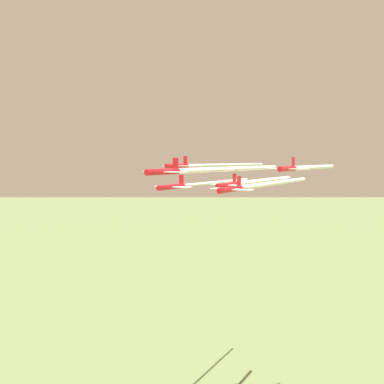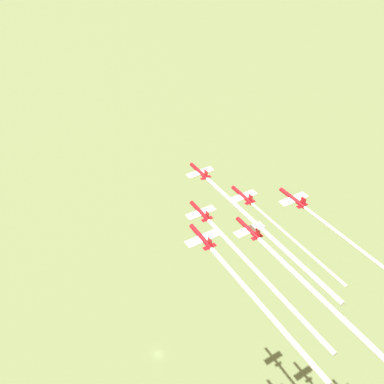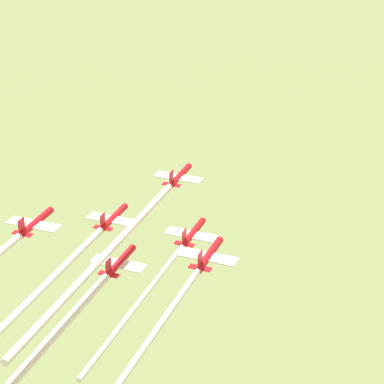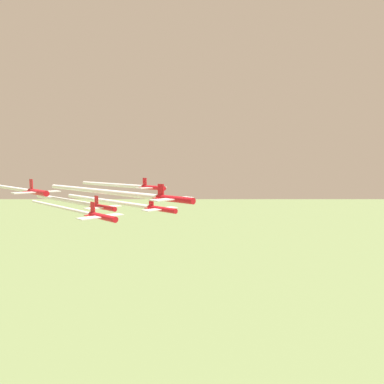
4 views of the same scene
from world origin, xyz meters
name	(u,v)px [view 2 (image 2 of 4)]	position (x,y,z in m)	size (l,w,h in m)	color
ground_plane	(158,354)	(0.00, 0.00, 0.00)	(3000.00, 3000.00, 0.00)	#6B7F4C
jet_0	(200,172)	(19.70, 1.44, 96.10)	(9.63, 9.98, 3.34)	red
jet_1	(200,212)	(14.89, -13.12, 92.15)	(9.63, 9.98, 3.34)	red
jet_2	(243,196)	(30.09, -9.83, 92.10)	(9.63, 9.98, 3.34)	red
jet_3	(202,238)	(10.09, -27.68, 96.38)	(9.63, 9.98, 3.34)	red
jet_4	(249,229)	(25.29, -24.39, 92.09)	(9.63, 9.98, 3.34)	red
jet_5	(293,198)	(40.48, -21.11, 96.80)	(9.63, 9.98, 3.34)	red
smoke_trail_0	(262,230)	(26.39, -29.51, 96.05)	(12.61, 53.22, 1.18)	white
smoke_trail_1	(261,276)	(20.84, -40.60, 92.10)	(11.08, 46.27, 1.15)	white
smoke_trail_2	(293,240)	(34.91, -32.12, 92.05)	(8.46, 35.80, 0.77)	white
smoke_trail_3	(261,305)	(15.13, -50.99, 96.33)	(9.25, 37.91, 1.13)	white
smoke_trail_4	(316,294)	(30.70, -49.43, 92.04)	(10.18, 41.41, 1.32)	white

